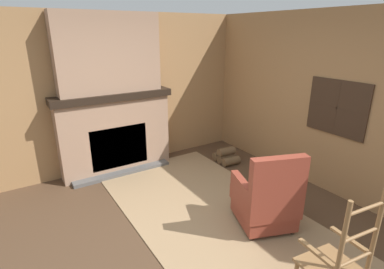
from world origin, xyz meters
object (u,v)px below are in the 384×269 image
Objects in this scene: storage_case at (138,86)px; decorative_plate_on_mantel at (114,84)px; firewood_stack at (226,156)px; oil_lamp_vase at (96,89)px; armchair at (266,200)px.

storage_case is 0.40m from decorative_plate_on_mantel.
storage_case reaches higher than firewood_stack.
decorative_plate_on_mantel is at bearing -92.91° from storage_case.
firewood_stack is at bearing 64.38° from decorative_plate_on_mantel.
oil_lamp_vase reaches higher than firewood_stack.
armchair is 3.05m from oil_lamp_vase.
decorative_plate_on_mantel is (-0.83, -1.73, 1.37)m from firewood_stack.
armchair is at bearing 25.34° from oil_lamp_vase.
firewood_stack is at bearing -4.60° from armchair.
oil_lamp_vase is at bearing -111.66° from firewood_stack.
storage_case is at bearing -121.27° from firewood_stack.
storage_case is 1.00× the size of decorative_plate_on_mantel.
armchair is 2.97m from decorative_plate_on_mantel.
armchair is 4.64× the size of oil_lamp_vase.
storage_case is (-2.58, -0.52, 1.05)m from armchair.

